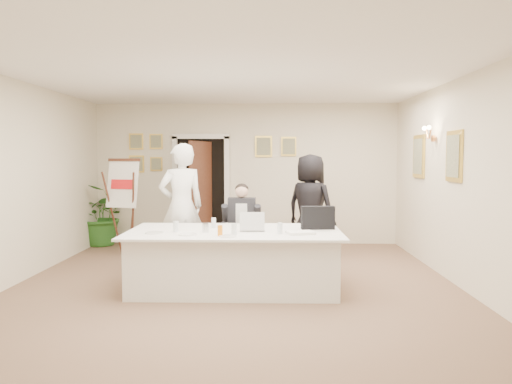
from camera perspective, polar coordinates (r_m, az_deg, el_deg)
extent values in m
plane|color=brown|center=(6.72, -2.49, -10.98)|extent=(7.00, 7.00, 0.00)
cube|color=white|center=(6.58, -2.56, 13.31)|extent=(6.00, 7.00, 0.02)
cube|color=beige|center=(9.99, -1.14, 2.07)|extent=(6.00, 0.10, 2.80)
cube|color=beige|center=(3.03, -7.09, -2.41)|extent=(6.00, 0.10, 2.80)
cube|color=beige|center=(7.34, -26.58, 0.95)|extent=(0.10, 7.00, 2.80)
cube|color=beige|center=(6.97, 22.92, 0.92)|extent=(0.10, 7.00, 2.80)
cube|color=black|center=(10.06, -6.27, 0.07)|extent=(0.92, 0.06, 2.10)
cube|color=white|center=(10.11, -9.22, 0.06)|extent=(0.10, 0.06, 2.20)
cube|color=white|center=(9.97, -3.34, 0.05)|extent=(0.10, 0.06, 2.20)
cube|color=#3C2013|center=(9.64, -6.31, -0.23)|extent=(0.33, 0.81, 2.02)
cube|color=white|center=(6.63, -2.49, -7.84)|extent=(2.61, 1.30, 0.75)
cube|color=white|center=(6.57, -2.50, -4.55)|extent=(2.79, 1.48, 0.03)
cube|color=white|center=(8.99, -14.86, 0.86)|extent=(0.61, 0.32, 0.82)
imported|color=white|center=(7.80, -8.53, -1.65)|extent=(0.84, 0.73, 1.95)
imported|color=black|center=(8.55, 6.23, -1.67)|extent=(1.04, 0.96, 1.79)
imported|color=#276120|center=(10.27, -17.04, -2.50)|extent=(1.14, 1.01, 1.21)
cube|color=black|center=(6.71, 7.08, -2.93)|extent=(0.45, 0.17, 0.31)
cube|color=white|center=(6.28, 5.09, -4.66)|extent=(0.38, 0.31, 0.03)
cylinder|color=white|center=(6.44, -11.52, -4.59)|extent=(0.24, 0.24, 0.01)
cylinder|color=white|center=(6.25, -7.82, -4.81)|extent=(0.26, 0.26, 0.01)
cylinder|color=white|center=(6.05, -3.22, -5.07)|extent=(0.21, 0.21, 0.01)
cylinder|color=silver|center=(6.51, -9.14, -3.92)|extent=(0.09, 0.09, 0.14)
cylinder|color=silver|center=(6.19, -2.54, -4.28)|extent=(0.08, 0.08, 0.14)
cylinder|color=silver|center=(6.28, 2.76, -4.17)|extent=(0.08, 0.08, 0.14)
cylinder|color=silver|center=(6.82, -4.86, -3.52)|extent=(0.06, 0.06, 0.14)
cylinder|color=orange|center=(6.12, -4.13, -4.43)|extent=(0.08, 0.08, 0.13)
cylinder|color=silver|center=(6.43, -5.80, -4.12)|extent=(0.10, 0.10, 0.11)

